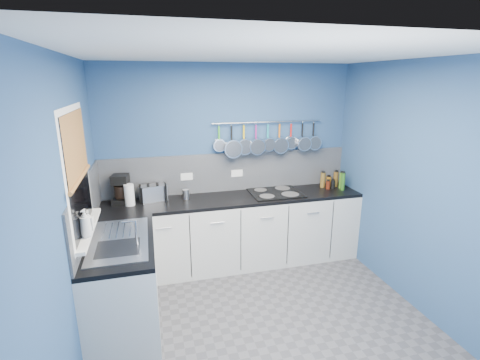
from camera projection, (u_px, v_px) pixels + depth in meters
name	position (u px, v px, depth m)	size (l,w,h in m)	color
floor	(264.00, 322.00, 3.48)	(3.20, 3.00, 0.02)	#47474C
ceiling	(270.00, 52.00, 2.79)	(3.20, 3.00, 0.02)	white
wall_back	(229.00, 164.00, 4.54)	(3.20, 0.02, 2.50)	navy
wall_front	(367.00, 301.00, 1.73)	(3.20, 0.02, 2.50)	navy
wall_left	(71.00, 220.00, 2.74)	(0.02, 3.00, 2.50)	navy
wall_right	(419.00, 188.00, 3.53)	(0.02, 3.00, 2.50)	navy
backsplash_back	(229.00, 172.00, 4.54)	(3.20, 0.02, 0.50)	slate
backsplash_left	(87.00, 206.00, 3.33)	(0.02, 1.80, 0.50)	slate
cabinet_run_back	(235.00, 232.00, 4.47)	(3.20, 0.60, 0.86)	beige
worktop_back	(235.00, 199.00, 4.35)	(3.20, 0.60, 0.04)	black
cabinet_run_left	(124.00, 285.00, 3.32)	(0.60, 1.20, 0.86)	beige
worktop_left	(120.00, 242.00, 3.19)	(0.60, 1.20, 0.04)	black
window_frame	(78.00, 173.00, 2.94)	(0.01, 1.00, 1.10)	white
window_glass	(78.00, 173.00, 2.94)	(0.01, 0.90, 1.00)	black
bamboo_blind	(76.00, 146.00, 2.88)	(0.01, 0.90, 0.55)	#BC6A36
window_sill	(88.00, 229.00, 3.09)	(0.10, 0.98, 0.03)	white
sink_unit	(119.00, 239.00, 3.19)	(0.50, 0.95, 0.01)	silver
mixer_tap	(136.00, 233.00, 3.03)	(0.12, 0.08, 0.26)	silver
socket_left	(187.00, 177.00, 4.40)	(0.15, 0.01, 0.09)	white
socket_right	(237.00, 173.00, 4.56)	(0.15, 0.01, 0.09)	white
pot_rail	(268.00, 122.00, 4.46)	(0.02, 0.02, 1.45)	silver
soap_bottle_a	(85.00, 223.00, 2.87)	(0.09, 0.09, 0.24)	white
soap_bottle_b	(88.00, 220.00, 3.02)	(0.08, 0.08, 0.17)	white
paper_towel	(129.00, 195.00, 4.04)	(0.11, 0.11, 0.25)	white
coffee_maker	(121.00, 189.00, 4.09)	(0.19, 0.21, 0.34)	black
toaster	(153.00, 193.00, 4.21)	(0.30, 0.17, 0.19)	silver
canister	(186.00, 194.00, 4.27)	(0.08, 0.08, 0.12)	silver
hob	(275.00, 192.00, 4.51)	(0.64, 0.56, 0.01)	black
pan_0	(219.00, 138.00, 4.34)	(0.15, 0.06, 0.34)	silver
pan_1	(232.00, 140.00, 4.39)	(0.23, 0.13, 0.42)	silver
pan_2	(244.00, 139.00, 4.42)	(0.20, 0.09, 0.39)	silver
pan_3	(256.00, 138.00, 4.46)	(0.21, 0.11, 0.40)	silver
pan_4	(268.00, 137.00, 4.50)	(0.17, 0.10, 0.36)	silver
pan_5	(279.00, 137.00, 4.54)	(0.21, 0.10, 0.40)	silver
pan_6	(291.00, 135.00, 4.58)	(0.17, 0.06, 0.36)	silver
pan_7	(302.00, 136.00, 4.62)	(0.19, 0.12, 0.38)	silver
pan_8	(313.00, 135.00, 4.66)	(0.19, 0.10, 0.38)	silver
condiment_0	(336.00, 179.00, 4.76)	(0.07, 0.07, 0.20)	brown
condiment_1	(328.00, 181.00, 4.78)	(0.07, 0.07, 0.13)	#8C5914
condiment_2	(323.00, 180.00, 4.73)	(0.07, 0.07, 0.20)	brown
condiment_3	(341.00, 180.00, 4.68)	(0.06, 0.06, 0.21)	#3F721E
condiment_4	(333.00, 184.00, 4.69)	(0.06, 0.06, 0.11)	black
condiment_5	(328.00, 185.00, 4.67)	(0.06, 0.06, 0.11)	#4C190C
condiment_6	(343.00, 182.00, 4.61)	(0.05, 0.05, 0.23)	#265919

